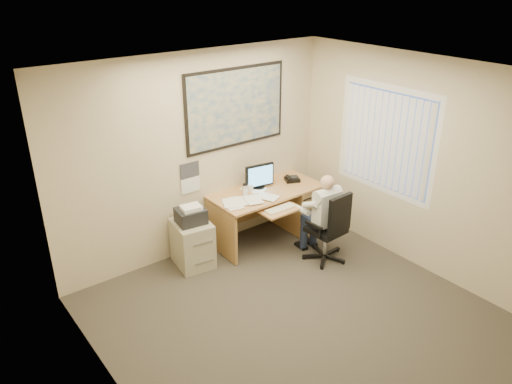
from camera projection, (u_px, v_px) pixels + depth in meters
room_shell at (318, 220)px, 4.87m from camera, size 4.00×4.50×2.70m
desk at (283, 204)px, 7.29m from camera, size 1.60×0.97×1.09m
world_map at (236, 107)px, 6.60m from camera, size 1.56×0.03×1.06m
wall_calendar at (190, 178)px, 6.53m from camera, size 0.28×0.01×0.42m
window_blinds at (385, 140)px, 6.46m from camera, size 0.06×1.40×1.30m
filing_cabinet at (192, 239)px, 6.48m from camera, size 0.51×0.58×0.86m
office_chair at (328, 241)px, 6.60m from camera, size 0.63×0.63×1.00m
person at (325, 218)px, 6.53m from camera, size 0.53×0.72×1.20m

